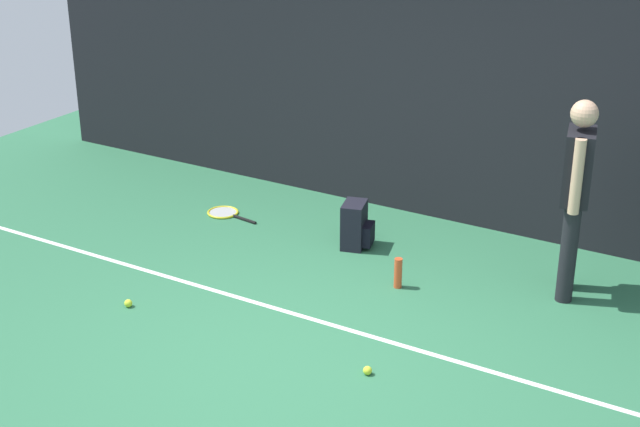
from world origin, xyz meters
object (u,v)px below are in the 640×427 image
(tennis_player, at_px, (576,188))
(tennis_ball_near_player, at_px, (368,370))
(backpack, at_px, (356,226))
(water_bottle, at_px, (398,273))
(tennis_racket, at_px, (225,213))
(tennis_ball_mid_court, at_px, (128,303))

(tennis_player, relative_size, tennis_ball_near_player, 25.76)
(backpack, height_order, water_bottle, backpack)
(tennis_racket, distance_m, backpack, 1.54)
(backpack, bearing_deg, tennis_player, -103.92)
(tennis_racket, xyz_separation_m, tennis_ball_mid_court, (0.48, -2.01, 0.02))
(tennis_ball_mid_court, bearing_deg, tennis_ball_near_player, 2.73)
(tennis_player, xyz_separation_m, water_bottle, (-1.27, -0.62, -0.83))
(backpack, xyz_separation_m, tennis_ball_mid_court, (-1.05, -2.00, -0.18))
(tennis_ball_near_player, bearing_deg, tennis_racket, 144.35)
(tennis_racket, xyz_separation_m, tennis_ball_near_player, (2.66, -1.91, 0.02))
(backpack, height_order, tennis_ball_mid_court, backpack)
(tennis_racket, relative_size, water_bottle, 2.32)
(water_bottle, bearing_deg, tennis_player, 25.89)
(tennis_ball_mid_court, bearing_deg, tennis_player, 34.29)
(water_bottle, bearing_deg, tennis_ball_near_player, -72.73)
(tennis_player, relative_size, tennis_racket, 2.70)
(tennis_ball_near_player, relative_size, tennis_ball_mid_court, 1.00)
(tennis_player, distance_m, backpack, 2.13)
(tennis_ball_mid_court, xyz_separation_m, water_bottle, (1.76, 1.45, 0.10))
(backpack, distance_m, water_bottle, 0.90)
(tennis_ball_near_player, xyz_separation_m, tennis_ball_mid_court, (-2.18, -0.10, 0.00))
(tennis_ball_near_player, height_order, water_bottle, water_bottle)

